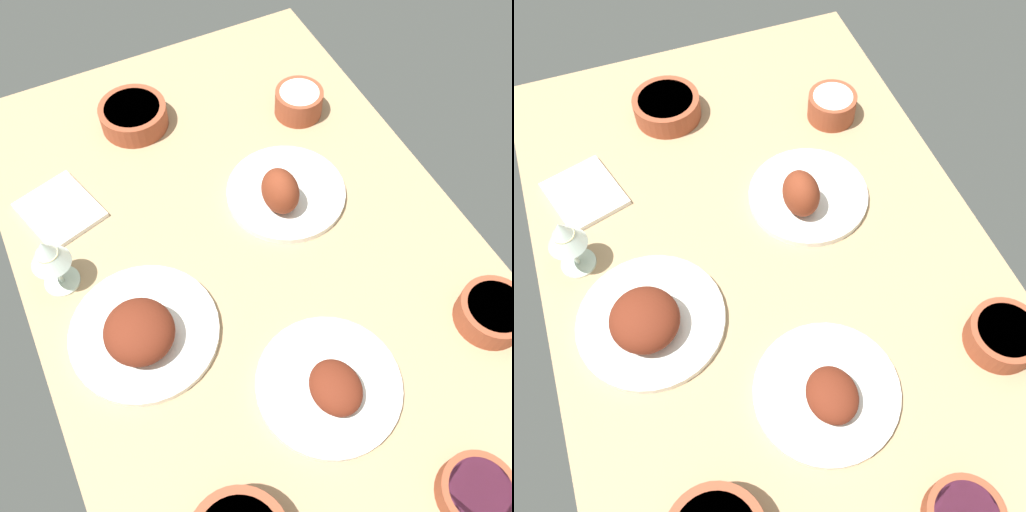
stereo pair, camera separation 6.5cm
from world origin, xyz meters
TOP-DOWN VIEW (x-y plane):
  - dining_table at (0.00, 0.00)cm, footprint 140.00×90.00cm
  - plate_near_viewer at (11.26, -12.10)cm, footprint 25.81×25.81cm
  - plate_far_side at (-6.05, 26.24)cm, footprint 28.14×28.14cm
  - plate_center_main at (-29.86, 0.46)cm, footprint 26.14×26.14cm
  - bowl_cream at (33.45, -27.70)cm, footprint 11.34×11.34cm
  - bowl_soup at (46.89, 8.94)cm, footprint 15.73×15.73cm
  - bowl_onions at (-55.41, -11.97)cm, footprint 12.39×12.39cm
  - bowl_sauce at (-31.13, -34.01)cm, footprint 13.14×13.14cm
  - wine_glass at (12.65, 36.58)cm, footprint 7.60×7.60cm
  - folded_napkin at (29.57, 32.22)cm, footprint 19.46×17.98cm

SIDE VIEW (x-z plane):
  - dining_table at x=0.00cm, z-range 0.00..4.00cm
  - folded_napkin at x=29.57cm, z-range 4.00..5.20cm
  - plate_center_main at x=-29.86cm, z-range 2.39..9.39cm
  - bowl_onions at x=-55.41cm, z-range 4.23..8.73cm
  - plate_near_viewer at x=11.26cm, z-range 1.36..12.55cm
  - bowl_soup at x=46.89cm, z-range 4.24..9.73cm
  - bowl_sauce at x=-31.13cm, z-range 4.25..9.79cm
  - plate_far_side at x=-6.05cm, z-range 2.48..11.72cm
  - bowl_cream at x=33.45cm, z-range 4.26..10.60cm
  - wine_glass at x=12.65cm, z-range 6.93..20.93cm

